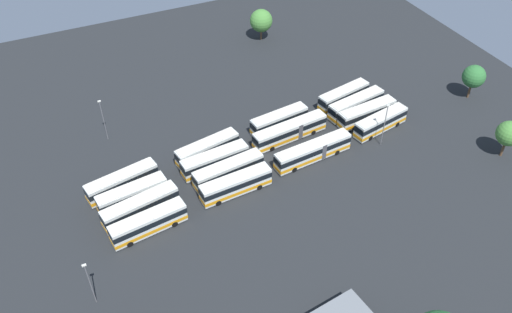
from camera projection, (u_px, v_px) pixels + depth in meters
ground_plane at (260, 158)px, 93.70m from camera, size 125.65×125.65×0.00m
bus_row0_slot0 at (343, 96)px, 104.84m from camera, size 11.68×4.60×3.60m
bus_row0_slot1 at (356, 104)px, 102.70m from camera, size 12.52×4.43×3.60m
bus_row0_slot2 at (367, 113)px, 100.58m from camera, size 12.22×3.44×3.60m
bus_row0_slot3 at (381, 122)px, 98.44m from camera, size 11.73×4.53×3.60m
bus_row1_slot0 at (279, 120)px, 98.85m from camera, size 11.59×3.79×3.60m
bus_row1_slot1 at (290, 131)px, 96.45m from camera, size 14.80×3.93×3.60m
bus_row1_slot3 at (313, 151)px, 92.22m from camera, size 14.78×3.70×3.60m
bus_row2_slot0 at (207, 149)px, 92.63m from camera, size 11.97×4.52×3.60m
bus_row2_slot1 at (215, 160)px, 90.39m from camera, size 12.09×3.46×3.60m
bus_row2_slot2 at (228, 171)px, 88.43m from camera, size 12.58×3.81×3.60m
bus_row2_slot3 at (236, 185)px, 85.94m from camera, size 12.25×3.21×3.60m
bus_row3_slot0 at (122, 182)px, 86.39m from camera, size 12.25×4.68×3.60m
bus_row3_slot1 at (132, 195)px, 84.18m from camera, size 11.52×3.83×3.60m
bus_row3_slot2 at (140, 207)px, 82.21m from camera, size 12.53×4.54×3.60m
bus_row3_slot3 at (148, 223)px, 79.71m from camera, size 12.05×3.96×3.60m
lamp_post_far_corner at (385, 124)px, 93.35m from camera, size 0.56×0.28×8.80m
lamp_post_mid_lot at (90, 282)px, 68.65m from camera, size 0.56×0.28×8.06m
lamp_post_near_entrance at (103, 119)px, 94.67m from camera, size 0.56×0.28×8.53m
tree_south_edge at (509, 134)px, 91.03m from camera, size 4.43×4.43×7.17m
tree_west_edge at (474, 77)px, 104.60m from camera, size 4.53×4.53×7.22m
tree_northeast at (261, 21)px, 122.80m from camera, size 5.23×5.23×7.39m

